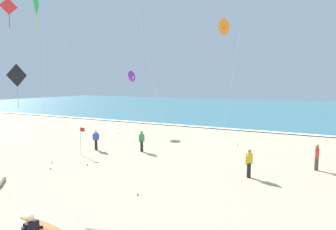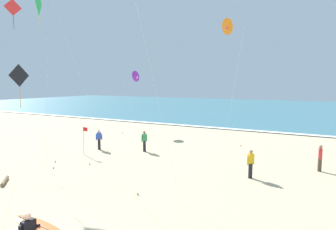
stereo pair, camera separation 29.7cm
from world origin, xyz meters
name	(u,v)px [view 2 (the right image)]	position (x,y,z in m)	size (l,w,h in m)	color
ocean_water	(284,109)	(0.00, 56.86, 0.04)	(160.00, 60.00, 0.08)	teal
shoreline_foam	(249,130)	(0.00, 27.16, 0.09)	(160.00, 0.99, 0.01)	white
kite_diamond_scarlet_mid	(11,14)	(-11.36, 7.76, 9.72)	(1.17, 2.97, 10.74)	red
kite_diamond_charcoal_far	(22,81)	(-5.84, 4.46, 5.35)	(0.23, 5.23, 6.14)	black
kite_delta_amber_high	(228,27)	(-0.53, 20.13, 10.01)	(2.41, 1.69, 10.75)	orange
kite_delta_violet_distant	(136,76)	(-11.02, 21.48, 5.95)	(0.48, 2.89, 6.57)	purple
kite_diamond_emerald_outer	(39,7)	(-6.29, 5.92, 9.17)	(1.60, 1.97, 10.14)	green
bystander_red_top	(320,158)	(7.00, 14.47, 0.81)	(0.22, 0.50, 1.59)	#4C3D2D
bystander_green_top	(144,141)	(-4.91, 13.69, 0.81)	(0.30, 0.46, 1.59)	black
bystander_blue_top	(99,139)	(-8.41, 12.53, 0.81)	(0.36, 0.40, 1.59)	black
bystander_yellow_top	(251,164)	(3.66, 11.26, 0.81)	(0.33, 0.42, 1.59)	black
lifeguard_flag	(84,138)	(-8.22, 10.74, 1.27)	(0.45, 0.05, 2.10)	silver
driftwood_log	(5,181)	(-7.55, 4.31, 0.09)	(0.19, 0.19, 1.34)	#846B4C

